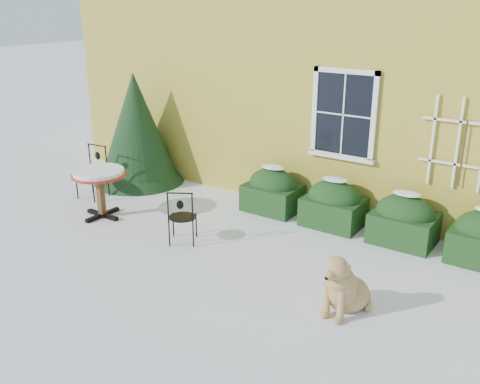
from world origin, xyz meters
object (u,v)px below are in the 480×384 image
Objects in this scene: patio_chair_far at (93,172)px; patio_chair_near at (182,216)px; bistro_table at (99,178)px; dog at (343,288)px; evergreen_shrub at (137,139)px.

patio_chair_near is at bearing -19.72° from patio_chair_far.
bistro_table reaches higher than dog.
evergreen_shrub is 2.14m from bistro_table.
evergreen_shrub is 1.33m from patio_chair_far.
patio_chair_far is at bearing -44.66° from patio_chair_near.
evergreen_shrub reaches higher than dog.
patio_chair_near is at bearing -33.34° from evergreen_shrub.
evergreen_shrub is 2.54× the size of patio_chair_near.
dog is (6.14, -1.12, -0.18)m from patio_chair_far.
bistro_table is at bearing -41.37° from patio_chair_far.
dog is (3.14, -0.44, -0.12)m from patio_chair_near.
dog is (5.16, -0.45, -0.42)m from bistro_table.
evergreen_shrub is at bearing 115.50° from bistro_table.
patio_chair_far reaches higher than patio_chair_near.
patio_chair_near is 0.98× the size of dog.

